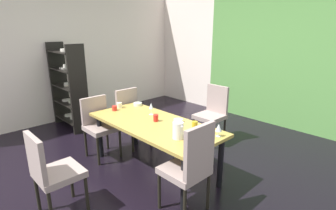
{
  "coord_description": "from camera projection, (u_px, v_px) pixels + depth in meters",
  "views": [
    {
      "loc": [
        2.76,
        -2.33,
        1.95
      ],
      "look_at": [
        0.09,
        0.23,
        0.85
      ],
      "focal_mm": 28.0,
      "sensor_mm": 36.0,
      "label": 1
    }
  ],
  "objects": [
    {
      "name": "cup_near_window",
      "position": [
        156.0,
        118.0,
        3.56
      ],
      "size": [
        0.07,
        0.07,
        0.09
      ],
      "primitive_type": "cylinder",
      "color": "red",
      "rests_on": "dining_table"
    },
    {
      "name": "wine_glass_left",
      "position": [
        189.0,
        134.0,
        2.86
      ],
      "size": [
        0.07,
        0.07,
        0.16
      ],
      "color": "silver",
      "rests_on": "dining_table"
    },
    {
      "name": "chair_head_far",
      "position": [
        213.0,
        111.0,
        4.52
      ],
      "size": [
        0.44,
        0.45,
        0.99
      ],
      "rotation": [
        0.0,
        0.0,
        3.14
      ],
      "color": "gray",
      "rests_on": "ground_plane"
    },
    {
      "name": "serving_bowl_east",
      "position": [
        178.0,
        121.0,
        3.54
      ],
      "size": [
        0.13,
        0.13,
        0.04
      ],
      "primitive_type": "cylinder",
      "color": "white",
      "rests_on": "dining_table"
    },
    {
      "name": "cup_right",
      "position": [
        115.0,
        108.0,
        4.02
      ],
      "size": [
        0.08,
        0.08,
        0.07
      ],
      "primitive_type": "cylinder",
      "color": "red",
      "rests_on": "dining_table"
    },
    {
      "name": "wine_glass_center",
      "position": [
        151.0,
        106.0,
        3.81
      ],
      "size": [
        0.06,
        0.06,
        0.18
      ],
      "color": "silver",
      "rests_on": "dining_table"
    },
    {
      "name": "chair_left_far",
      "position": [
        132.0,
        114.0,
        4.43
      ],
      "size": [
        0.45,
        0.44,
        0.95
      ],
      "rotation": [
        0.0,
        0.0,
        -1.57
      ],
      "color": "gray",
      "rests_on": "ground_plane"
    },
    {
      "name": "serving_bowl_corner",
      "position": [
        192.0,
        134.0,
        3.08
      ],
      "size": [
        0.13,
        0.13,
        0.05
      ],
      "primitive_type": "cylinder",
      "color": "silver",
      "rests_on": "dining_table"
    },
    {
      "name": "chair_left_near",
      "position": [
        99.0,
        123.0,
        4.02
      ],
      "size": [
        0.45,
        0.44,
        0.93
      ],
      "rotation": [
        0.0,
        0.0,
        -1.57
      ],
      "color": "gray",
      "rests_on": "ground_plane"
    },
    {
      "name": "display_shelf",
      "position": [
        68.0,
        86.0,
        5.14
      ],
      "size": [
        0.94,
        0.34,
        1.67
      ],
      "color": "black",
      "rests_on": "ground_plane"
    },
    {
      "name": "wine_glass_rear",
      "position": [
        219.0,
        128.0,
        3.05
      ],
      "size": [
        0.07,
        0.07,
        0.16
      ],
      "color": "silver",
      "rests_on": "dining_table"
    },
    {
      "name": "serving_bowl_front",
      "position": [
        138.0,
        104.0,
        4.29
      ],
      "size": [
        0.14,
        0.14,
        0.05
      ],
      "primitive_type": "cylinder",
      "color": "silver",
      "rests_on": "dining_table"
    },
    {
      "name": "back_panel_interior",
      "position": [
        186.0,
        49.0,
        6.86
      ],
      "size": [
        1.76,
        0.1,
        2.82
      ],
      "primitive_type": "cube",
      "color": "silver",
      "rests_on": "ground_plane"
    },
    {
      "name": "chair_head_near",
      "position": [
        51.0,
        170.0,
        2.68
      ],
      "size": [
        0.44,
        0.44,
        0.96
      ],
      "color": "gray",
      "rests_on": "ground_plane"
    },
    {
      "name": "chair_right_near",
      "position": [
        190.0,
        165.0,
        2.72
      ],
      "size": [
        0.44,
        0.44,
        1.05
      ],
      "rotation": [
        0.0,
        0.0,
        1.57
      ],
      "color": "gray",
      "rests_on": "ground_plane"
    },
    {
      "name": "ground_plane",
      "position": [
        153.0,
        160.0,
        4.01
      ],
      "size": [
        5.68,
        5.81,
        0.02
      ],
      "primitive_type": "cube",
      "color": "black"
    },
    {
      "name": "left_interior_panel",
      "position": [
        66.0,
        54.0,
        5.54
      ],
      "size": [
        0.1,
        5.81,
        2.82
      ],
      "primitive_type": "cube",
      "color": "silver",
      "rests_on": "ground_plane"
    },
    {
      "name": "dining_table",
      "position": [
        154.0,
        128.0,
        3.55
      ],
      "size": [
        1.96,
        0.87,
        0.72
      ],
      "color": "#AF9341",
      "rests_on": "ground_plane"
    },
    {
      "name": "cup_near_shelf",
      "position": [
        119.0,
        105.0,
        4.16
      ],
      "size": [
        0.08,
        0.08,
        0.08
      ],
      "primitive_type": "cylinder",
      "color": "#F5EDCC",
      "rests_on": "dining_table"
    },
    {
      "name": "cup_west",
      "position": [
        195.0,
        125.0,
        3.3
      ],
      "size": [
        0.07,
        0.07,
        0.09
      ],
      "primitive_type": "cylinder",
      "color": "#AC8F1B",
      "rests_on": "dining_table"
    },
    {
      "name": "pitcher_north",
      "position": [
        178.0,
        130.0,
        3.0
      ],
      "size": [
        0.14,
        0.13,
        0.2
      ],
      "color": "white",
      "rests_on": "dining_table"
    },
    {
      "name": "garden_window_panel",
      "position": [
        298.0,
        57.0,
        4.89
      ],
      "size": [
        3.93,
        0.1,
        2.82
      ],
      "primitive_type": "cube",
      "color": "#599347",
      "rests_on": "ground_plane"
    }
  ]
}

